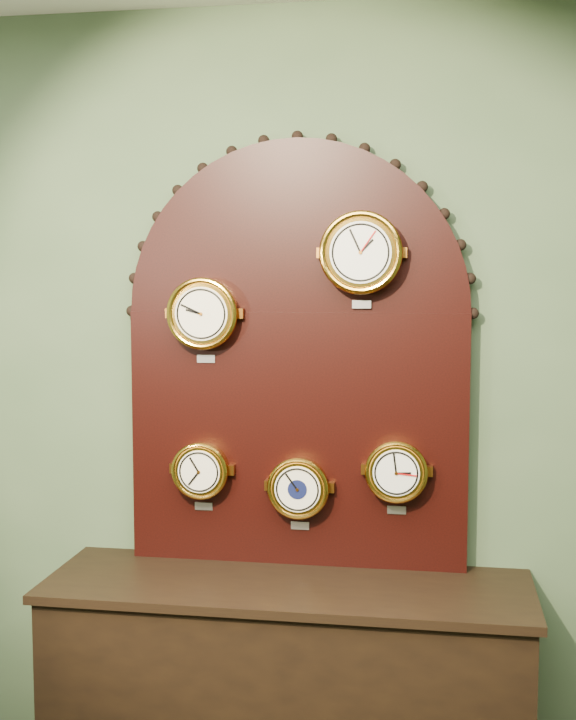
% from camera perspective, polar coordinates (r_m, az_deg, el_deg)
% --- Properties ---
extents(wall_back, '(4.00, 0.00, 4.00)m').
position_cam_1_polar(wall_back, '(3.30, 0.70, -2.71)').
color(wall_back, '#465D3F').
rests_on(wall_back, ground).
extents(shop_counter, '(1.60, 0.50, 0.80)m').
position_cam_1_polar(shop_counter, '(3.34, -0.06, -20.65)').
color(shop_counter, black).
rests_on(shop_counter, ground_plane).
extents(display_board, '(1.26, 0.06, 1.53)m').
position_cam_1_polar(display_board, '(3.22, 0.58, 1.15)').
color(display_board, black).
rests_on(display_board, shop_counter).
extents(roman_clock, '(0.25, 0.08, 0.30)m').
position_cam_1_polar(roman_clock, '(3.21, -5.30, 2.90)').
color(roman_clock, gold).
rests_on(roman_clock, display_board).
extents(arabic_clock, '(0.28, 0.08, 0.33)m').
position_cam_1_polar(arabic_clock, '(3.12, 4.58, 6.68)').
color(arabic_clock, gold).
rests_on(arabic_clock, display_board).
extents(hygrometer, '(0.21, 0.08, 0.26)m').
position_cam_1_polar(hygrometer, '(3.29, -5.43, -6.84)').
color(hygrometer, gold).
rests_on(hygrometer, display_board).
extents(barometer, '(0.22, 0.08, 0.27)m').
position_cam_1_polar(barometer, '(3.23, 0.67, -7.94)').
color(barometer, gold).
rests_on(barometer, display_board).
extents(tide_clock, '(0.22, 0.08, 0.27)m').
position_cam_1_polar(tide_clock, '(3.18, 6.78, -6.89)').
color(tide_clock, gold).
rests_on(tide_clock, display_board).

